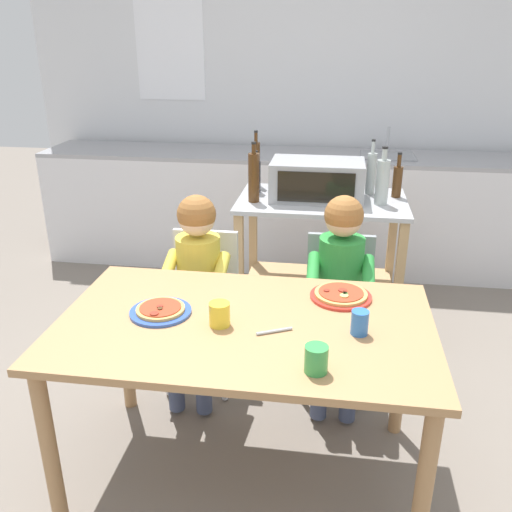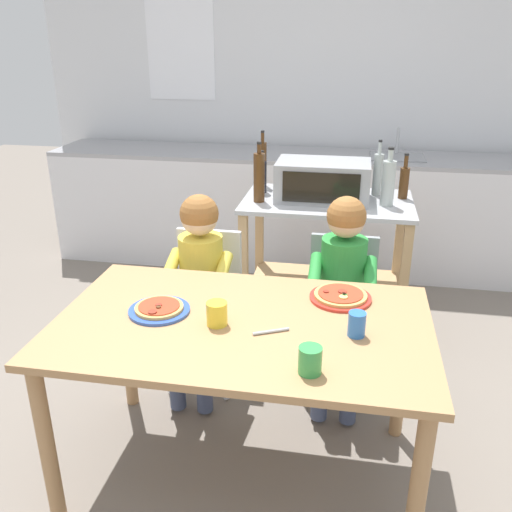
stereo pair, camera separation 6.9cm
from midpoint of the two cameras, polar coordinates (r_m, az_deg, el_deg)
ground_plane at (r=3.43m, az=1.39°, el=-8.87°), size 10.96×10.96×0.00m
back_wall_tiled at (r=4.65m, az=4.23°, el=17.02°), size 4.42×0.13×2.70m
kitchen_counter at (r=4.43m, az=3.54°, el=4.86°), size 3.98×0.60×1.10m
kitchen_island_cart at (r=3.37m, az=6.09°, el=1.28°), size 0.99×0.62×0.86m
toaster_oven at (r=3.26m, az=5.76°, el=7.86°), size 0.54×0.34×0.23m
bottle_slim_sauce at (r=3.38m, az=13.91°, el=7.65°), size 0.06×0.06×0.27m
bottle_tall_green_wine at (r=3.21m, az=12.39°, el=7.61°), size 0.08×0.08×0.33m
bottle_squat_spirits at (r=3.53m, az=-0.58°, el=9.62°), size 0.05×0.05×0.35m
bottle_dark_olive_oil at (r=3.40m, az=11.30°, el=8.48°), size 0.06×0.06×0.33m
bottle_brown_beer at (r=3.39m, az=-0.69°, el=8.36°), size 0.07×0.07×0.26m
bottle_clear_vinegar at (r=3.18m, az=-0.86°, el=8.22°), size 0.07×0.07×0.35m
dining_table at (r=2.17m, az=-2.10°, el=-9.01°), size 1.44×0.87×0.75m
dining_chair_left at (r=2.91m, az=-6.20°, el=-4.32°), size 0.36×0.36×0.81m
dining_chair_right at (r=2.86m, az=7.84°, el=-4.85°), size 0.36×0.36×0.81m
child_in_yellow_shirt at (r=2.72m, az=-6.98°, el=-1.88°), size 0.32×0.42×1.03m
child_in_green_shirt at (r=2.67m, az=8.00°, el=-2.33°), size 0.32×0.42×1.05m
pizza_plate_blue_rimmed at (r=2.21m, az=-10.78°, el=-5.59°), size 0.24×0.24×0.03m
pizza_plate_red_rimmed at (r=2.31m, az=7.96°, el=-4.04°), size 0.26×0.26×0.03m
drinking_cup_green at (r=1.82m, az=5.17°, el=-10.63°), size 0.08×0.08×0.09m
drinking_cup_yellow at (r=2.08m, az=-4.77°, el=-6.05°), size 0.08×0.08×0.09m
drinking_cup_blue at (r=2.04m, az=9.77°, el=-6.84°), size 0.06×0.06×0.09m
serving_spoon at (r=2.04m, az=0.94°, el=-7.82°), size 0.13×0.07×0.01m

